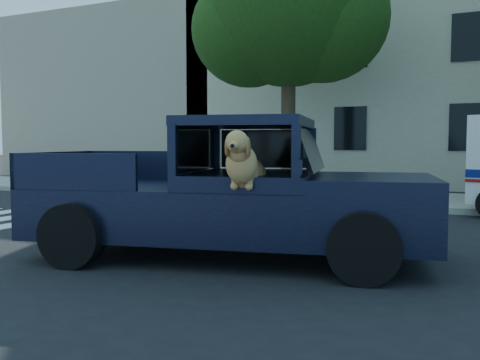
# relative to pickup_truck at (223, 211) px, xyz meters

# --- Properties ---
(ground) EXTENTS (120.00, 120.00, 0.00)m
(ground) POSITION_rel_pickup_truck_xyz_m (1.74, -0.75, -0.68)
(ground) COLOR black
(ground) RESTS_ON ground
(far_sidewalk) EXTENTS (60.00, 4.00, 0.15)m
(far_sidewalk) POSITION_rel_pickup_truck_xyz_m (1.74, 8.45, -0.61)
(far_sidewalk) COLOR gray
(far_sidewalk) RESTS_ON ground
(street_tree_left) EXTENTS (6.00, 5.20, 8.60)m
(street_tree_left) POSITION_rel_pickup_truck_xyz_m (-2.22, 8.88, 5.03)
(street_tree_left) COLOR #332619
(street_tree_left) RESTS_ON ground
(building_left) EXTENTS (12.00, 6.00, 8.00)m
(building_left) POSITION_rel_pickup_truck_xyz_m (-13.26, 15.75, 3.32)
(building_left) COLOR tan
(building_left) RESTS_ON ground
(pickup_truck) EXTENTS (5.99, 3.43, 2.02)m
(pickup_truck) POSITION_rel_pickup_truck_xyz_m (0.00, 0.00, 0.00)
(pickup_truck) COLOR black
(pickup_truck) RESTS_ON ground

